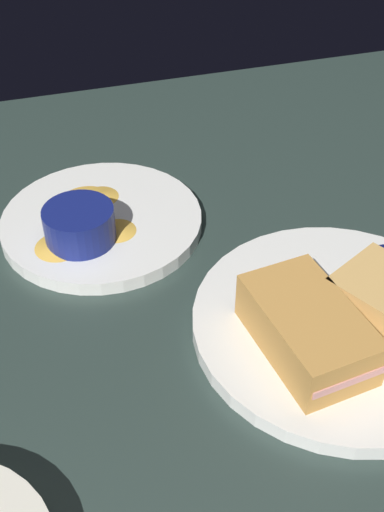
% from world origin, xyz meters
% --- Properties ---
extents(ground_plane, '(1.10, 1.10, 0.03)m').
position_xyz_m(ground_plane, '(0.00, 0.00, -0.01)').
color(ground_plane, '#283833').
extents(plate_sandwich_main, '(0.28, 0.28, 0.02)m').
position_xyz_m(plate_sandwich_main, '(-0.04, -0.12, 0.01)').
color(plate_sandwich_main, white).
rests_on(plate_sandwich_main, ground_plane).
extents(sandwich_half_near, '(0.14, 0.09, 0.05)m').
position_xyz_m(sandwich_half_near, '(-0.06, -0.07, 0.04)').
color(sandwich_half_near, '#C68C42').
rests_on(sandwich_half_near, plate_sandwich_main).
extents(spoon_by_dark_ramekin, '(0.06, 0.09, 0.01)m').
position_xyz_m(spoon_by_dark_ramekin, '(-0.05, -0.13, 0.02)').
color(spoon_by_dark_ramekin, silver).
rests_on(spoon_by_dark_ramekin, plate_sandwich_main).
extents(plate_chips_companion, '(0.23, 0.23, 0.02)m').
position_xyz_m(plate_chips_companion, '(0.19, 0.07, 0.01)').
color(plate_chips_companion, white).
rests_on(plate_chips_companion, ground_plane).
extents(ramekin_light_gravy, '(0.08, 0.08, 0.04)m').
position_xyz_m(ramekin_light_gravy, '(0.16, 0.10, 0.04)').
color(ramekin_light_gravy, navy).
rests_on(ramekin_light_gravy, plate_chips_companion).
extents(spoon_by_gravy_ramekin, '(0.09, 0.06, 0.01)m').
position_xyz_m(spoon_by_gravy_ramekin, '(0.15, 0.09, 0.02)').
color(spoon_by_gravy_ramekin, silver).
rests_on(spoon_by_gravy_ramekin, plate_chips_companion).
extents(plantain_chip_scatter, '(0.15, 0.13, 0.01)m').
position_xyz_m(plantain_chip_scatter, '(0.19, 0.08, 0.02)').
color(plantain_chip_scatter, gold).
rests_on(plantain_chip_scatter, plate_chips_companion).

